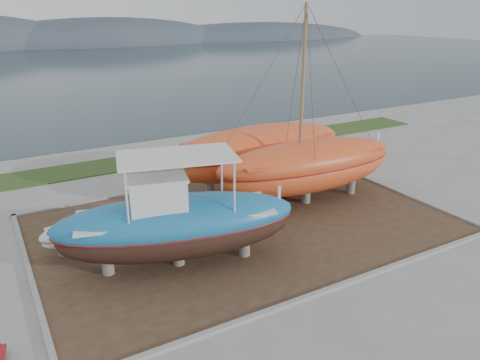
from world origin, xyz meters
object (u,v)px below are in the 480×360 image
orange_sailboat (311,109)px  orange_bare_hull (259,158)px  blue_caique (176,212)px  white_dinghy (91,231)px

orange_sailboat → orange_bare_hull: orange_sailboat is taller
blue_caique → orange_bare_hull: size_ratio=0.88×
blue_caique → orange_sailboat: (7.97, 2.46, 2.57)m
blue_caique → orange_sailboat: 8.72m
blue_caique → orange_sailboat: orange_sailboat is taller
orange_sailboat → white_dinghy: bearing=179.3°
blue_caique → orange_sailboat: bearing=31.6°
blue_caique → orange_bare_hull: blue_caique is taller
white_dinghy → orange_sailboat: bearing=-17.8°
orange_sailboat → orange_bare_hull: 4.37m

